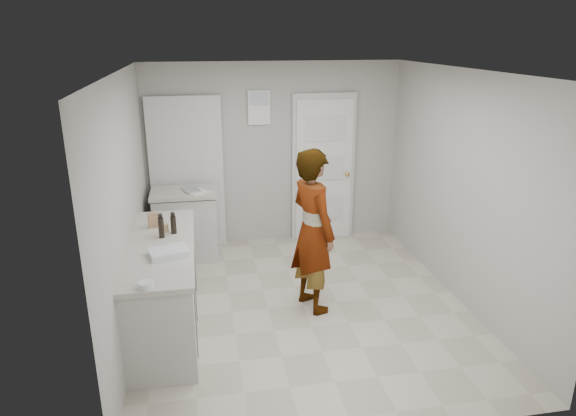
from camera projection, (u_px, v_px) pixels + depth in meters
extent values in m
plane|color=#B0A794|center=(303.00, 305.00, 5.64)|extent=(4.00, 4.00, 0.00)
plane|color=#A9A69F|center=(274.00, 154.00, 7.10)|extent=(3.50, 0.00, 3.50)
plane|color=#A9A69F|center=(367.00, 287.00, 3.38)|extent=(3.50, 0.00, 3.50)
plane|color=#A9A69F|center=(127.00, 207.00, 4.95)|extent=(0.00, 4.00, 4.00)
plane|color=#A9A69F|center=(462.00, 188.00, 5.54)|extent=(0.00, 4.00, 4.00)
plane|color=silver|center=(305.00, 71.00, 4.84)|extent=(4.00, 4.00, 0.00)
cube|color=white|center=(324.00, 171.00, 7.24)|extent=(0.80, 0.05, 2.00)
cube|color=silver|center=(323.00, 168.00, 7.26)|extent=(0.90, 0.04, 2.10)
sphere|color=tan|center=(347.00, 174.00, 7.26)|extent=(0.07, 0.07, 0.07)
cube|color=white|center=(259.00, 108.00, 6.83)|extent=(0.30, 0.02, 0.45)
cube|color=black|center=(187.00, 175.00, 6.95)|extent=(0.90, 0.05, 2.04)
cube|color=silver|center=(187.00, 175.00, 6.92)|extent=(0.98, 0.02, 2.10)
cube|color=silver|center=(164.00, 290.00, 5.07)|extent=(0.60, 1.90, 0.86)
cube|color=black|center=(167.00, 324.00, 5.20)|extent=(0.56, 1.86, 0.08)
cube|color=beige|center=(160.00, 246.00, 4.92)|extent=(0.64, 1.96, 0.05)
cube|color=silver|center=(186.00, 227.00, 6.74)|extent=(0.80, 0.55, 0.86)
cube|color=black|center=(188.00, 254.00, 6.86)|extent=(0.75, 0.54, 0.08)
cube|color=beige|center=(184.00, 193.00, 6.59)|extent=(0.84, 0.61, 0.05)
imported|color=silver|center=(313.00, 231.00, 5.36)|extent=(0.62, 0.75, 1.76)
cube|color=#886244|center=(153.00, 220.00, 5.30)|extent=(0.11, 0.07, 0.16)
cylinder|color=tan|center=(166.00, 228.00, 5.20)|extent=(0.05, 0.05, 0.08)
cylinder|color=black|center=(173.00, 225.00, 5.15)|extent=(0.06, 0.06, 0.18)
sphere|color=black|center=(173.00, 214.00, 5.11)|extent=(0.05, 0.05, 0.05)
cylinder|color=black|center=(161.00, 228.00, 5.04)|extent=(0.06, 0.06, 0.21)
sphere|color=black|center=(160.00, 215.00, 4.99)|extent=(0.05, 0.05, 0.05)
cube|color=silver|center=(169.00, 252.00, 4.65)|extent=(0.39, 0.32, 0.06)
cube|color=white|center=(169.00, 253.00, 4.65)|extent=(0.34, 0.27, 0.05)
cylinder|color=silver|center=(146.00, 285.00, 4.06)|extent=(0.13, 0.13, 0.05)
sphere|color=white|center=(143.00, 286.00, 4.05)|extent=(0.04, 0.04, 0.04)
sphere|color=white|center=(148.00, 284.00, 4.07)|extent=(0.04, 0.04, 0.04)
cube|color=white|center=(196.00, 191.00, 6.54)|extent=(0.37, 0.38, 0.01)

